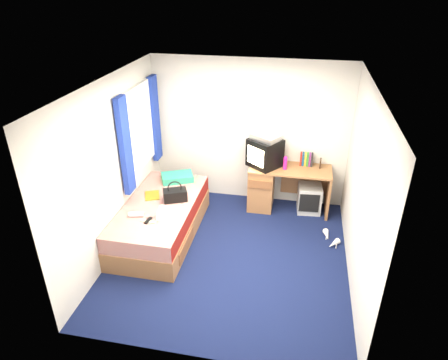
% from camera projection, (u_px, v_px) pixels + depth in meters
% --- Properties ---
extents(ground, '(3.40, 3.40, 0.00)m').
position_uv_depth(ground, '(230.00, 255.00, 5.60)').
color(ground, '#0C1438').
rests_on(ground, ground).
extents(room_shell, '(3.40, 3.40, 3.40)m').
position_uv_depth(room_shell, '(230.00, 162.00, 4.92)').
color(room_shell, white).
rests_on(room_shell, ground).
extents(bed, '(1.01, 2.00, 0.54)m').
position_uv_depth(bed, '(161.00, 219.00, 5.93)').
color(bed, '#A67145').
rests_on(bed, ground).
extents(pillow, '(0.58, 0.49, 0.11)m').
position_uv_depth(pillow, '(177.00, 177.00, 6.42)').
color(pillow, '#1975A6').
rests_on(pillow, bed).
extents(desk, '(1.30, 0.55, 0.75)m').
position_uv_depth(desk, '(272.00, 185.00, 6.58)').
color(desk, '#A67145').
rests_on(desk, ground).
extents(storage_cube, '(0.40, 0.40, 0.46)m').
position_uv_depth(storage_cube, '(309.00, 198.00, 6.55)').
color(storage_cube, silver).
rests_on(storage_cube, ground).
extents(crt_tv, '(0.61, 0.61, 0.45)m').
position_uv_depth(crt_tv, '(265.00, 153.00, 6.34)').
color(crt_tv, black).
rests_on(crt_tv, desk).
extents(vcr, '(0.52, 0.48, 0.08)m').
position_uv_depth(vcr, '(266.00, 137.00, 6.22)').
color(vcr, silver).
rests_on(vcr, crt_tv).
extents(book_row, '(0.20, 0.13, 0.20)m').
position_uv_depth(book_row, '(306.00, 159.00, 6.43)').
color(book_row, maroon).
rests_on(book_row, desk).
extents(picture_frame, '(0.03, 0.12, 0.14)m').
position_uv_depth(picture_frame, '(320.00, 163.00, 6.36)').
color(picture_frame, black).
rests_on(picture_frame, desk).
extents(pink_water_bottle, '(0.08, 0.08, 0.20)m').
position_uv_depth(pink_water_bottle, '(285.00, 163.00, 6.29)').
color(pink_water_bottle, '#DB1F8C').
rests_on(pink_water_bottle, desk).
extents(aerosol_can, '(0.05, 0.05, 0.17)m').
position_uv_depth(aerosol_can, '(286.00, 162.00, 6.36)').
color(aerosol_can, silver).
rests_on(aerosol_can, desk).
extents(handbag, '(0.39, 0.31, 0.31)m').
position_uv_depth(handbag, '(175.00, 195.00, 5.84)').
color(handbag, black).
rests_on(handbag, bed).
extents(towel, '(0.32, 0.28, 0.10)m').
position_uv_depth(towel, '(169.00, 213.00, 5.47)').
color(towel, white).
rests_on(towel, bed).
extents(magazine, '(0.30, 0.34, 0.01)m').
position_uv_depth(magazine, '(152.00, 195.00, 5.99)').
color(magazine, yellow).
rests_on(magazine, bed).
extents(water_bottle, '(0.21, 0.12, 0.07)m').
position_uv_depth(water_bottle, '(136.00, 214.00, 5.48)').
color(water_bottle, silver).
rests_on(water_bottle, bed).
extents(colour_swatch_fan, '(0.22, 0.07, 0.01)m').
position_uv_depth(colour_swatch_fan, '(148.00, 221.00, 5.37)').
color(colour_swatch_fan, '#FB9437').
rests_on(colour_swatch_fan, bed).
extents(remote_control, '(0.07, 0.16, 0.02)m').
position_uv_depth(remote_control, '(148.00, 220.00, 5.39)').
color(remote_control, black).
rests_on(remote_control, bed).
extents(window_assembly, '(0.11, 1.42, 1.40)m').
position_uv_depth(window_assembly, '(140.00, 130.00, 5.99)').
color(window_assembly, silver).
rests_on(window_assembly, room_shell).
extents(white_heels, '(0.25, 0.43, 0.09)m').
position_uv_depth(white_heels, '(330.00, 239.00, 5.86)').
color(white_heels, white).
rests_on(white_heels, ground).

